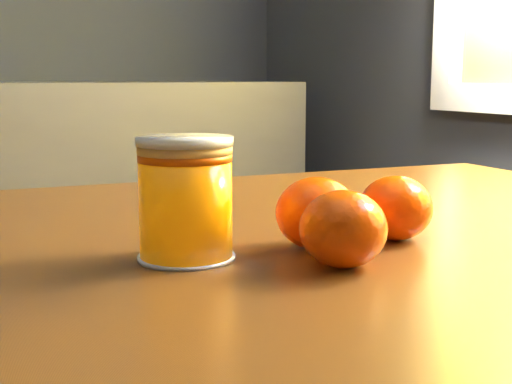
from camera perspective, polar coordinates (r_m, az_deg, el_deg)
name	(u,v)px	position (r m, az deg, el deg)	size (l,w,h in m)	color
table	(242,362)	(0.60, -1.15, -13.42)	(1.07, 0.76, 0.78)	brown
juice_glass	(186,199)	(0.52, -5.65, -0.59)	(0.07, 0.07, 0.09)	orange
orange_front	(317,213)	(0.55, 4.87, -1.70)	(0.06, 0.06, 0.06)	#E64804
orange_back	(396,208)	(0.59, 11.10, -1.26)	(0.06, 0.06, 0.05)	#E64804
orange_extra	(343,229)	(0.50, 6.99, -2.95)	(0.06, 0.06, 0.05)	#E64804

